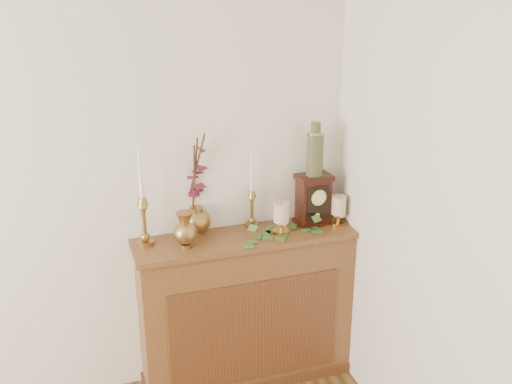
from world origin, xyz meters
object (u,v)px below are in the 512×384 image
object	(u,v)px
bud_vase	(185,230)
ginger_jar	(196,187)
ceramic_vase	(315,152)
candlestick_center	(252,203)
candlestick_left	(143,214)
mantel_clock	(313,200)

from	to	relation	value
bud_vase	ginger_jar	distance (m)	0.28
ceramic_vase	candlestick_center	bearing A→B (deg)	169.96
candlestick_left	bud_vase	distance (m)	0.23
candlestick_center	ceramic_vase	distance (m)	0.45
candlestick_center	mantel_clock	size ratio (longest dim) A/B	1.50
candlestick_left	candlestick_center	distance (m)	0.61
ginger_jar	mantel_clock	xyz separation A→B (m)	(0.65, -0.11, -0.12)
candlestick_center	candlestick_left	bearing A→B (deg)	-174.94
candlestick_center	mantel_clock	distance (m)	0.35
ginger_jar	bud_vase	bearing A→B (deg)	-118.78
candlestick_center	ginger_jar	xyz separation A→B (m)	(-0.30, 0.05, 0.12)
candlestick_left	ceramic_vase	size ratio (longest dim) A/B	1.82
mantel_clock	ceramic_vase	bearing A→B (deg)	90.00
ginger_jar	ceramic_vase	xyz separation A→B (m)	(0.65, -0.11, 0.17)
bud_vase	ceramic_vase	size ratio (longest dim) A/B	0.66
bud_vase	ginger_jar	xyz separation A→B (m)	(0.11, 0.20, 0.16)
candlestick_center	bud_vase	bearing A→B (deg)	-159.72
candlestick_left	candlestick_center	bearing A→B (deg)	5.06
ginger_jar	ceramic_vase	bearing A→B (deg)	-9.38
mantel_clock	bud_vase	bearing A→B (deg)	-177.03
candlestick_left	mantel_clock	size ratio (longest dim) A/B	1.88
candlestick_center	ginger_jar	bearing A→B (deg)	171.36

